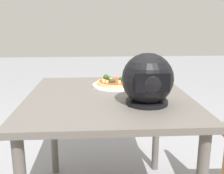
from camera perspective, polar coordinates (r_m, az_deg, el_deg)
name	(u,v)px	position (r m, az deg, el deg)	size (l,w,h in m)	color
dining_table	(108,111)	(1.47, -0.82, -5.22)	(0.87, 0.95, 0.71)	#5B5651
pizza_plate	(115,85)	(1.64, 0.73, 0.41)	(0.28, 0.28, 0.01)	white
pizza	(115,82)	(1.64, 0.65, 1.07)	(0.23, 0.23, 0.05)	tan
motorcycle_helmet	(148,80)	(1.27, 7.68, 1.48)	(0.25, 0.25, 0.25)	black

